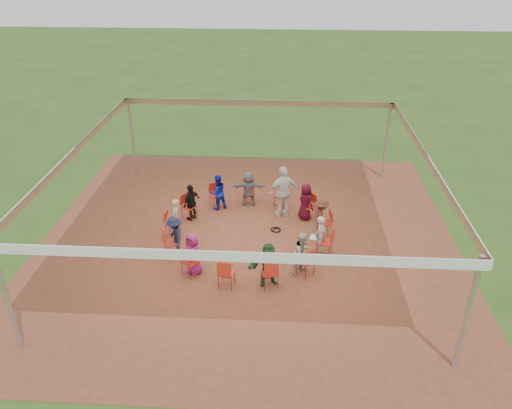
# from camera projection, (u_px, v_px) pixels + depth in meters

# --- Properties ---
(ground) EXTENTS (80.00, 80.00, 0.00)m
(ground) POSITION_uv_depth(u_px,v_px,m) (249.00, 240.00, 15.86)
(ground) COLOR #2D4F18
(ground) RESTS_ON ground
(dirt_patch) EXTENTS (13.00, 13.00, 0.00)m
(dirt_patch) POSITION_uv_depth(u_px,v_px,m) (249.00, 239.00, 15.85)
(dirt_patch) COLOR brown
(dirt_patch) RESTS_ON ground
(tent) EXTENTS (10.33, 10.33, 3.00)m
(tent) POSITION_uv_depth(u_px,v_px,m) (248.00, 172.00, 14.73)
(tent) COLOR #B2B2B7
(tent) RESTS_ON ground
(chair_0) EXTENTS (0.54, 0.53, 0.90)m
(chair_0) POSITION_uv_depth(u_px,v_px,m) (325.00, 242.00, 14.90)
(chair_0) COLOR red
(chair_0) RESTS_ON ground
(chair_1) EXTENTS (0.51, 0.50, 0.90)m
(chair_1) POSITION_uv_depth(u_px,v_px,m) (324.00, 222.00, 15.92)
(chair_1) COLOR red
(chair_1) RESTS_ON ground
(chair_2) EXTENTS (0.61, 0.60, 0.90)m
(chair_2) POSITION_uv_depth(u_px,v_px,m) (308.00, 206.00, 16.88)
(chair_2) COLOR red
(chair_2) RESTS_ON ground
(chair_3) EXTENTS (0.56, 0.57, 0.90)m
(chair_3) POSITION_uv_depth(u_px,v_px,m) (281.00, 196.00, 17.56)
(chair_3) COLOR red
(chair_3) RESTS_ON ground
(chair_4) EXTENTS (0.45, 0.47, 0.90)m
(chair_4) POSITION_uv_depth(u_px,v_px,m) (249.00, 192.00, 17.79)
(chair_4) COLOR red
(chair_4) RESTS_ON ground
(chair_5) EXTENTS (0.59, 0.59, 0.90)m
(chair_5) POSITION_uv_depth(u_px,v_px,m) (216.00, 196.00, 17.54)
(chair_5) COLOR red
(chair_5) RESTS_ON ground
(chair_6) EXTENTS (0.59, 0.59, 0.90)m
(chair_6) POSITION_uv_depth(u_px,v_px,m) (189.00, 206.00, 16.85)
(chair_6) COLOR red
(chair_6) RESTS_ON ground
(chair_7) EXTENTS (0.46, 0.44, 0.90)m
(chair_7) POSITION_uv_depth(u_px,v_px,m) (172.00, 223.00, 15.88)
(chair_7) COLOR red
(chair_7) RESTS_ON ground
(chair_8) EXTENTS (0.58, 0.57, 0.90)m
(chair_8) POSITION_uv_depth(u_px,v_px,m) (172.00, 243.00, 14.86)
(chair_8) COLOR red
(chair_8) RESTS_ON ground
(chair_9) EXTENTS (0.60, 0.60, 0.90)m
(chair_9) POSITION_uv_depth(u_px,v_px,m) (190.00, 261.00, 14.02)
(chair_9) COLOR red
(chair_9) RESTS_ON ground
(chair_10) EXTENTS (0.49, 0.51, 0.90)m
(chair_10) POSITION_uv_depth(u_px,v_px,m) (226.00, 273.00, 13.55)
(chair_10) COLOR red
(chair_10) RESTS_ON ground
(chair_11) EXTENTS (0.53, 0.55, 0.90)m
(chair_11) POSITION_uv_depth(u_px,v_px,m) (269.00, 273.00, 13.56)
(chair_11) COLOR red
(chair_11) RESTS_ON ground
(chair_12) EXTENTS (0.61, 0.61, 0.90)m
(chair_12) POSITION_uv_depth(u_px,v_px,m) (306.00, 261.00, 14.05)
(chair_12) COLOR red
(chair_12) RESTS_ON ground
(person_seated_0) EXTENTS (0.43, 0.54, 1.29)m
(person_seated_0) POSITION_uv_depth(u_px,v_px,m) (321.00, 236.00, 14.84)
(person_seated_0) COLOR #AAA398
(person_seated_0) RESTS_ON ground
(person_seated_1) EXTENTS (0.56, 0.90, 1.29)m
(person_seated_1) POSITION_uv_depth(u_px,v_px,m) (321.00, 217.00, 15.81)
(person_seated_1) COLOR #51281F
(person_seated_1) RESTS_ON ground
(person_seated_2) EXTENTS (0.67, 0.71, 1.29)m
(person_seated_2) POSITION_uv_depth(u_px,v_px,m) (306.00, 202.00, 16.72)
(person_seated_2) COLOR #3C0719
(person_seated_2) RESTS_ON ground
(person_seated_3) EXTENTS (1.22, 0.53, 1.29)m
(person_seated_3) POSITION_uv_depth(u_px,v_px,m) (249.00, 189.00, 17.59)
(person_seated_3) COLOR gray
(person_seated_3) RESTS_ON ground
(person_seated_4) EXTENTS (0.72, 0.64, 1.29)m
(person_seated_4) POSITION_uv_depth(u_px,v_px,m) (218.00, 192.00, 17.35)
(person_seated_4) COLOR #0C1CA7
(person_seated_4) RESTS_ON ground
(person_seated_5) EXTENTS (0.72, 0.85, 1.29)m
(person_seated_5) POSITION_uv_depth(u_px,v_px,m) (191.00, 202.00, 16.69)
(person_seated_5) COLOR black
(person_seated_5) RESTS_ON ground
(person_seated_6) EXTENTS (0.33, 0.49, 1.29)m
(person_seated_6) POSITION_uv_depth(u_px,v_px,m) (176.00, 218.00, 15.78)
(person_seated_6) COLOR tan
(person_seated_6) RESTS_ON ground
(person_seated_7) EXTENTS (0.72, 0.93, 1.29)m
(person_seated_7) POSITION_uv_depth(u_px,v_px,m) (175.00, 236.00, 14.81)
(person_seated_7) COLOR #171D3A
(person_seated_7) RESTS_ON ground
(person_seated_8) EXTENTS (0.71, 0.66, 1.29)m
(person_seated_8) POSITION_uv_depth(u_px,v_px,m) (193.00, 254.00, 14.01)
(person_seated_8) COLOR #951E68
(person_seated_8) RESTS_ON ground
(person_seated_9) EXTENTS (1.27, 0.79, 1.29)m
(person_seated_9) POSITION_uv_depth(u_px,v_px,m) (268.00, 264.00, 13.57)
(person_seated_9) COLOR #224B2B
(person_seated_9) RESTS_ON ground
(person_seated_10) EXTENTS (0.70, 0.70, 1.29)m
(person_seated_10) POSITION_uv_depth(u_px,v_px,m) (303.00, 253.00, 14.03)
(person_seated_10) COLOR #AAA398
(person_seated_10) RESTS_ON ground
(standing_person) EXTENTS (1.21, 0.95, 1.84)m
(standing_person) POSITION_uv_depth(u_px,v_px,m) (283.00, 192.00, 16.76)
(standing_person) COLOR silver
(standing_person) RESTS_ON ground
(cable_coil) EXTENTS (0.44, 0.44, 0.03)m
(cable_coil) POSITION_uv_depth(u_px,v_px,m) (276.00, 230.00, 16.33)
(cable_coil) COLOR black
(cable_coil) RESTS_ON ground
(laptop) EXTENTS (0.35, 0.40, 0.23)m
(laptop) POSITION_uv_depth(u_px,v_px,m) (316.00, 236.00, 14.90)
(laptop) COLOR #B7B7BC
(laptop) RESTS_ON ground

